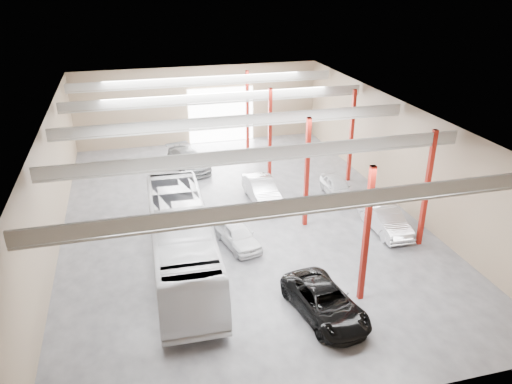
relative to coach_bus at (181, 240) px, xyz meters
name	(u,v)px	position (x,y,z in m)	size (l,w,h in m)	color
depot_shell	(238,143)	(4.45, 5.68, 3.19)	(22.12, 32.12, 7.06)	#3F4044
coach_bus	(181,240)	(0.00, 0.00, 0.00)	(3.00, 12.81, 3.57)	silver
black_sedan	(325,302)	(5.91, -5.60, -1.06)	(2.41, 5.24, 1.46)	black
car_row_a	(237,235)	(3.41, 1.77, -1.10)	(1.62, 4.02, 1.37)	white
car_row_b	(262,190)	(6.42, 7.26, -0.97)	(1.72, 4.92, 1.62)	#B9B9BE
car_row_c	(188,160)	(2.32, 14.62, -1.00)	(2.19, 5.38, 1.56)	slate
car_right_near	(385,219)	(12.62, 1.18, -1.01)	(1.64, 4.69, 1.54)	#B5B5BA
car_right_far	(337,187)	(11.84, 6.79, -1.11)	(1.60, 3.96, 1.35)	silver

